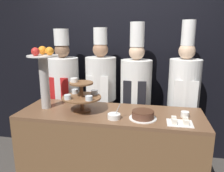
{
  "coord_description": "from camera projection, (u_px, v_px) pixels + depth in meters",
  "views": [
    {
      "loc": [
        0.42,
        -1.74,
        1.72
      ],
      "look_at": [
        0.0,
        0.41,
        1.19
      ],
      "focal_mm": 35.0,
      "sensor_mm": 36.0,
      "label": 1
    }
  ],
  "objects": [
    {
      "name": "chef_center_right",
      "position": [
        136.0,
        94.0,
        2.73
      ],
      "size": [
        0.38,
        0.38,
        1.85
      ],
      "color": "#38332D",
      "rests_on": "ground_plane"
    },
    {
      "name": "chef_left",
      "position": [
        64.0,
        91.0,
        2.91
      ],
      "size": [
        0.4,
        0.4,
        1.77
      ],
      "color": "black",
      "rests_on": "ground_plane"
    },
    {
      "name": "cake_round",
      "position": [
        143.0,
        115.0,
        2.04
      ],
      "size": [
        0.26,
        0.26,
        0.08
      ],
      "color": "white",
      "rests_on": "buffet_counter"
    },
    {
      "name": "serving_bowl_near",
      "position": [
        114.0,
        116.0,
        2.04
      ],
      "size": [
        0.12,
        0.12,
        0.15
      ],
      "color": "white",
      "rests_on": "buffet_counter"
    },
    {
      "name": "cup_white",
      "position": [
        185.0,
        114.0,
        2.08
      ],
      "size": [
        0.08,
        0.08,
        0.05
      ],
      "color": "white",
      "rests_on": "buffet_counter"
    },
    {
      "name": "fruit_pedestal",
      "position": [
        44.0,
        72.0,
        2.26
      ],
      "size": [
        0.31,
        0.31,
        0.65
      ],
      "color": "#B2ADA8",
      "rests_on": "buffet_counter"
    },
    {
      "name": "wall_back",
      "position": [
        124.0,
        57.0,
        3.04
      ],
      "size": [
        10.0,
        0.06,
        2.8
      ],
      "color": "black",
      "rests_on": "ground_plane"
    },
    {
      "name": "chef_right",
      "position": [
        183.0,
        96.0,
        2.62
      ],
      "size": [
        0.37,
        0.37,
        1.86
      ],
      "color": "black",
      "rests_on": "ground_plane"
    },
    {
      "name": "tiered_stand",
      "position": [
        81.0,
        95.0,
        2.2
      ],
      "size": [
        0.4,
        0.4,
        0.35
      ],
      "color": "brown",
      "rests_on": "buffet_counter"
    },
    {
      "name": "chef_center_left",
      "position": [
        101.0,
        92.0,
        2.81
      ],
      "size": [
        0.38,
        0.38,
        1.79
      ],
      "color": "#38332D",
      "rests_on": "ground_plane"
    },
    {
      "name": "cake_square_tray",
      "position": [
        180.0,
        122.0,
        1.93
      ],
      "size": [
        0.22,
        0.17,
        0.05
      ],
      "color": "white",
      "rests_on": "buffet_counter"
    },
    {
      "name": "buffet_counter",
      "position": [
        110.0,
        154.0,
        2.33
      ],
      "size": [
        1.86,
        0.62,
        0.94
      ],
      "color": "brown",
      "rests_on": "ground_plane"
    }
  ]
}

